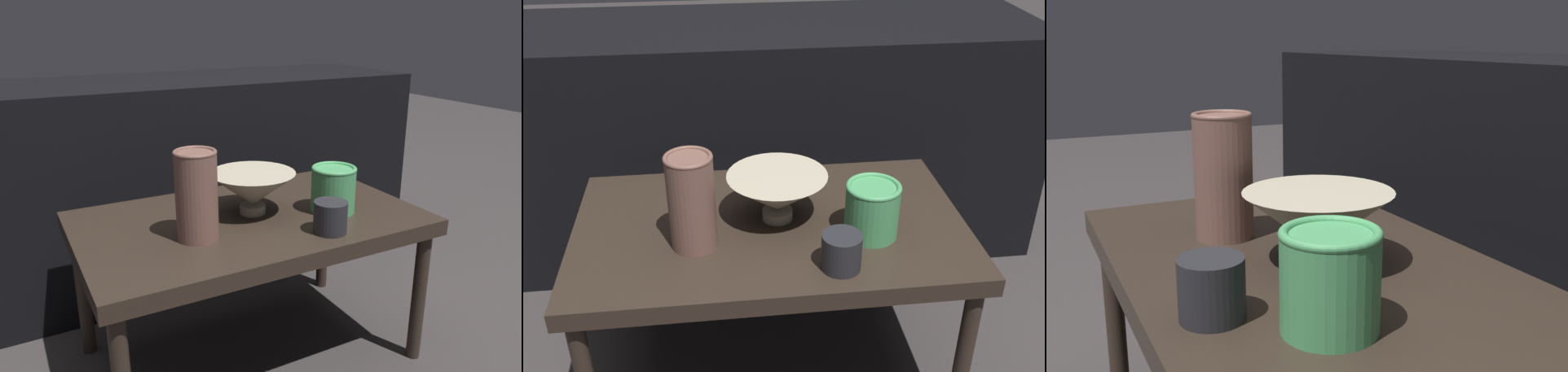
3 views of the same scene
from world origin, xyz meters
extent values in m
cube|color=#2D231C|center=(0.00, 0.00, 0.38)|extent=(0.84, 0.50, 0.04)
cylinder|color=#2D231C|center=(-0.38, -0.22, 0.18)|extent=(0.04, 0.04, 0.36)
cylinder|color=#2D231C|center=(-0.38, 0.22, 0.18)|extent=(0.04, 0.04, 0.36)
cylinder|color=#B2A88E|center=(0.02, 0.01, 0.41)|extent=(0.07, 0.07, 0.02)
cone|color=#B2A88E|center=(0.02, 0.01, 0.47)|extent=(0.21, 0.21, 0.08)
cylinder|color=brown|center=(-0.16, -0.06, 0.50)|extent=(0.09, 0.09, 0.20)
torus|color=brown|center=(-0.16, -0.06, 0.60)|extent=(0.09, 0.09, 0.01)
cylinder|color=#47995B|center=(0.20, -0.07, 0.46)|extent=(0.11, 0.11, 0.11)
torus|color=#47995B|center=(0.20, -0.07, 0.51)|extent=(0.11, 0.11, 0.01)
cylinder|color=#232328|center=(0.12, -0.18, 0.44)|extent=(0.08, 0.08, 0.07)
camera|label=1|loc=(-0.53, -1.05, 0.87)|focal=35.00mm
camera|label=2|loc=(-0.10, -1.10, 1.12)|focal=42.00mm
camera|label=3|loc=(0.75, -0.37, 0.72)|focal=42.00mm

